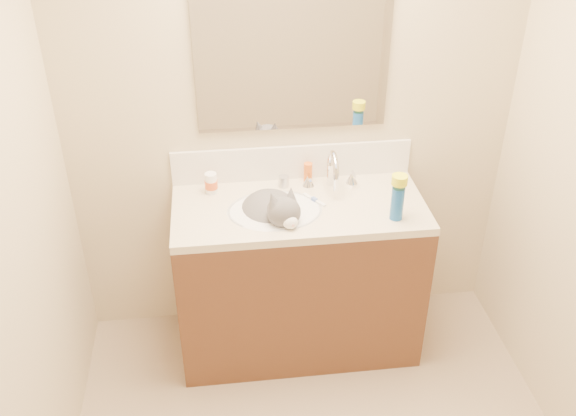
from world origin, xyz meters
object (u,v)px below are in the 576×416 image
object	(u,v)px
silver_jar	(284,181)
amber_bottle	(308,173)
basin	(275,223)
pill_bottle	(211,183)
vanity_cabinet	(298,280)
spray_can	(397,203)
faucet	(332,173)
cat	(273,214)

from	to	relation	value
silver_jar	amber_bottle	size ratio (longest dim) A/B	0.53
basin	pill_bottle	distance (m)	0.37
vanity_cabinet	spray_can	world-z (taller)	spray_can
faucet	amber_bottle	xyz separation A→B (m)	(-0.11, 0.07, -0.03)
vanity_cabinet	amber_bottle	size ratio (longest dim) A/B	11.22
pill_bottle	amber_bottle	size ratio (longest dim) A/B	0.98
amber_bottle	faucet	bearing A→B (deg)	-33.98
cat	spray_can	bearing A→B (deg)	-35.22
basin	vanity_cabinet	bearing A→B (deg)	14.04
faucet	amber_bottle	distance (m)	0.13
basin	cat	distance (m)	0.04
basin	silver_jar	distance (m)	0.25
faucet	cat	distance (m)	0.37
spray_can	cat	bearing A→B (deg)	165.29
silver_jar	amber_bottle	xyz separation A→B (m)	(0.13, 0.03, 0.02)
basin	spray_can	size ratio (longest dim) A/B	2.80
vanity_cabinet	basin	bearing A→B (deg)	-165.96
amber_bottle	spray_can	distance (m)	0.51
pill_bottle	silver_jar	world-z (taller)	pill_bottle
faucet	cat	world-z (taller)	faucet
vanity_cabinet	silver_jar	world-z (taller)	silver_jar
pill_bottle	vanity_cabinet	bearing A→B (deg)	-22.55
faucet	cat	bearing A→B (deg)	-152.94
vanity_cabinet	basin	distance (m)	0.40
basin	amber_bottle	size ratio (longest dim) A/B	4.21
basin	cat	xyz separation A→B (m)	(-0.01, 0.01, 0.04)
pill_bottle	silver_jar	size ratio (longest dim) A/B	1.83
vanity_cabinet	cat	size ratio (longest dim) A/B	2.72
vanity_cabinet	amber_bottle	xyz separation A→B (m)	(0.07, 0.21, 0.50)
silver_jar	amber_bottle	world-z (taller)	amber_bottle
pill_bottle	amber_bottle	world-z (taller)	amber_bottle
vanity_cabinet	pill_bottle	distance (m)	0.67
cat	spray_can	xyz separation A→B (m)	(0.55, -0.14, 0.11)
pill_bottle	amber_bottle	xyz separation A→B (m)	(0.48, 0.04, 0.00)
basin	pill_bottle	world-z (taller)	pill_bottle
cat	basin	bearing A→B (deg)	-67.55
pill_bottle	cat	bearing A→B (deg)	-34.20
amber_bottle	spray_can	bearing A→B (deg)	-46.89
pill_bottle	spray_can	distance (m)	0.90
faucet	amber_bottle	bearing A→B (deg)	146.02
vanity_cabinet	faucet	distance (m)	0.58
pill_bottle	amber_bottle	bearing A→B (deg)	4.76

